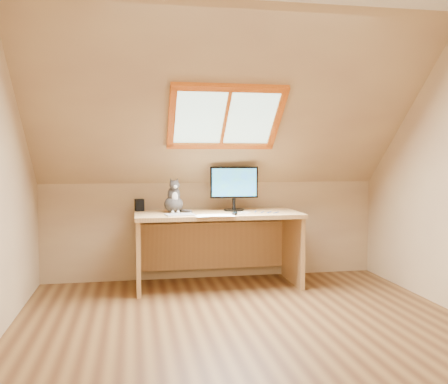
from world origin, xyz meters
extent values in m
plane|color=brown|center=(0.00, 0.00, 0.00)|extent=(3.50, 3.50, 0.00)
cube|color=tan|center=(0.00, -1.75, 1.20)|extent=(3.50, 0.02, 2.40)
cube|color=tan|center=(0.00, 1.75, 0.50)|extent=(3.50, 0.02, 1.00)
cube|color=tan|center=(0.00, 0.97, 1.70)|extent=(3.50, 1.56, 1.41)
cube|color=#B2E0CC|center=(0.00, 1.05, 1.63)|extent=(0.90, 0.53, 0.48)
cube|color=orange|center=(0.00, 1.05, 1.63)|extent=(1.02, 0.64, 0.59)
cube|color=tan|center=(-0.01, 1.38, 0.71)|extent=(1.60, 0.70, 0.04)
cube|color=tan|center=(-0.78, 1.38, 0.34)|extent=(0.04, 0.63, 0.69)
cube|color=tan|center=(0.76, 1.38, 0.34)|extent=(0.04, 0.63, 0.69)
cube|color=tan|center=(-0.01, 1.70, 0.34)|extent=(1.50, 0.03, 0.48)
cylinder|color=black|center=(0.17, 1.49, 0.74)|extent=(0.20, 0.20, 0.02)
cylinder|color=black|center=(0.17, 1.49, 0.80)|extent=(0.03, 0.03, 0.11)
cube|color=black|center=(0.17, 1.49, 1.02)|extent=(0.48, 0.06, 0.31)
cube|color=blue|center=(0.17, 1.46, 1.02)|extent=(0.44, 0.03, 0.28)
ellipsoid|color=#3E3937|center=(-0.44, 1.45, 0.81)|extent=(0.21, 0.24, 0.16)
ellipsoid|color=#3E3937|center=(-0.43, 1.44, 0.90)|extent=(0.13, 0.13, 0.17)
ellipsoid|color=silver|center=(-0.43, 1.39, 0.88)|extent=(0.06, 0.04, 0.10)
ellipsoid|color=#3E3937|center=(-0.43, 1.40, 1.00)|extent=(0.11, 0.10, 0.09)
sphere|color=silver|center=(-0.43, 1.36, 0.98)|extent=(0.04, 0.04, 0.04)
cone|color=#3E3937|center=(-0.46, 1.41, 1.04)|extent=(0.05, 0.05, 0.06)
cone|color=#3E3937|center=(-0.40, 1.42, 1.04)|extent=(0.05, 0.05, 0.06)
cube|color=black|center=(-0.76, 1.63, 0.79)|extent=(0.10, 0.10, 0.12)
cube|color=#B2B2B7|center=(-0.40, 1.20, 0.73)|extent=(0.29, 0.22, 0.01)
ellipsoid|color=black|center=(0.10, 1.13, 0.74)|extent=(0.08, 0.11, 0.03)
cube|color=white|center=(-0.04, 1.12, 0.73)|extent=(0.33, 0.27, 0.00)
cube|color=white|center=(-0.04, 1.12, 0.73)|extent=(0.32, 0.24, 0.00)
camera|label=1|loc=(-0.82, -3.39, 1.27)|focal=40.00mm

